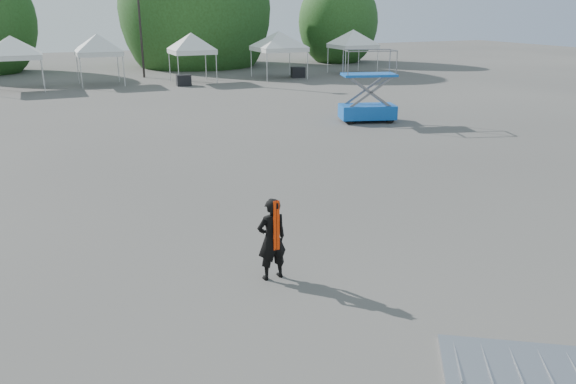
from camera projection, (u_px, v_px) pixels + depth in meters
name	position (u px, v px, depth m)	size (l,w,h in m)	color
ground	(267.00, 239.00, 12.73)	(120.00, 120.00, 0.00)	#474442
tree_mid_e	(195.00, 8.00, 48.52)	(5.12, 5.12, 7.79)	#382314
tree_far_e	(338.00, 22.00, 52.16)	(3.84, 3.84, 5.84)	#382314
tent_d	(10.00, 40.00, 34.34)	(4.73, 4.73, 3.88)	silver
tent_e	(97.00, 38.00, 36.72)	(4.04, 4.04, 3.88)	silver
tent_f	(191.00, 37.00, 38.03)	(3.98, 3.98, 3.88)	silver
tent_g	(279.00, 35.00, 40.38)	(4.73, 4.73, 3.88)	silver
tent_h	(353.00, 33.00, 43.05)	(4.27, 4.27, 3.88)	silver
man	(272.00, 239.00, 10.65)	(0.62, 0.43, 1.63)	black
scissor_lift	(368.00, 86.00, 25.18)	(2.73, 1.90, 3.20)	#0D50AA
barrier_mid	(531.00, 367.00, 8.15)	(2.80, 2.44, 0.08)	#9A9DA2
crate_mid	(184.00, 80.00, 37.15)	(0.93, 0.72, 0.72)	black
crate_east	(298.00, 72.00, 41.48)	(0.97, 0.76, 0.76)	black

